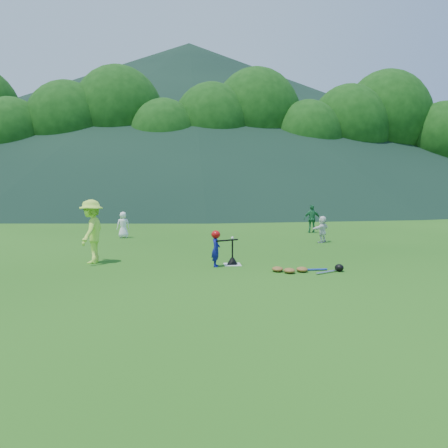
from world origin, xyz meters
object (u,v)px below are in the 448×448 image
(adult_coach, at_px, (92,231))
(fielder_c, at_px, (312,219))
(batter_child, at_px, (216,249))
(fielder_d, at_px, (322,229))
(batting_tee, at_px, (232,260))
(equipment_pile, at_px, (302,269))
(home_plate, at_px, (232,265))
(fielder_a, at_px, (123,225))

(adult_coach, height_order, fielder_c, adult_coach)
(batter_child, distance_m, adult_coach, 3.53)
(fielder_c, relative_size, fielder_d, 1.27)
(batter_child, xyz_separation_m, fielder_c, (5.01, 8.01, 0.17))
(batting_tee, bearing_deg, adult_coach, 170.19)
(batter_child, relative_size, fielder_d, 0.93)
(adult_coach, bearing_deg, fielder_d, 122.94)
(fielder_d, bearing_deg, equipment_pile, 27.91)
(batter_child, height_order, fielder_d, fielder_d)
(home_plate, relative_size, batting_tee, 0.66)
(fielder_d, xyz_separation_m, batting_tee, (-3.92, -4.40, -0.37))
(fielder_a, bearing_deg, fielder_c, 170.20)
(adult_coach, distance_m, equipment_pile, 5.83)
(home_plate, relative_size, fielder_c, 0.35)
(equipment_pile, bearing_deg, batter_child, 156.13)
(adult_coach, relative_size, fielder_c, 1.38)
(fielder_c, relative_size, batting_tee, 1.88)
(home_plate, xyz_separation_m, fielder_c, (4.54, 7.81, 0.63))
(batter_child, height_order, fielder_c, fielder_c)
(batter_child, relative_size, batting_tee, 1.38)
(batting_tee, relative_size, equipment_pile, 0.38)
(fielder_c, bearing_deg, fielder_a, 14.53)
(fielder_a, bearing_deg, equipment_pile, 107.09)
(equipment_pile, bearing_deg, adult_coach, 161.86)
(adult_coach, xyz_separation_m, fielder_d, (7.78, 3.74, -0.38))
(batter_child, bearing_deg, equipment_pile, -104.75)
(fielder_a, bearing_deg, batting_tee, 101.96)
(fielder_c, bearing_deg, fielder_d, 85.97)
(home_plate, bearing_deg, fielder_d, 48.31)
(adult_coach, height_order, fielder_d, adult_coach)
(batting_tee, bearing_deg, fielder_c, 59.82)
(batter_child, bearing_deg, fielder_a, 35.32)
(fielder_d, distance_m, batting_tee, 5.91)
(adult_coach, relative_size, equipment_pile, 0.98)
(adult_coach, distance_m, fielder_a, 5.94)
(adult_coach, height_order, equipment_pile, adult_coach)
(batter_child, height_order, batting_tee, batter_child)
(adult_coach, relative_size, fielder_d, 1.75)
(batter_child, distance_m, batting_tee, 0.61)
(batting_tee, bearing_deg, batter_child, -156.30)
(batter_child, height_order, adult_coach, adult_coach)
(home_plate, relative_size, equipment_pile, 0.25)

